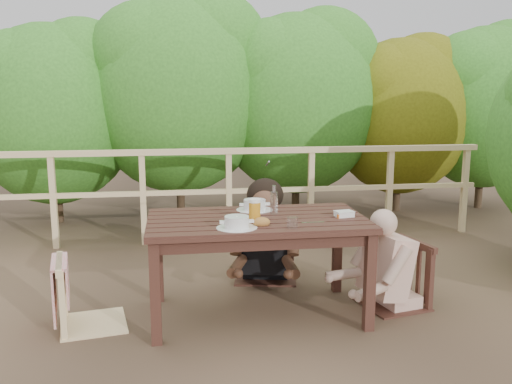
{
  "coord_description": "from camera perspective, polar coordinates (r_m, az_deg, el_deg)",
  "views": [
    {
      "loc": [
        -0.57,
        -3.72,
        1.61
      ],
      "look_at": [
        0.0,
        0.05,
        0.9
      ],
      "focal_mm": 38.45,
      "sensor_mm": 36.0,
      "label": 1
    }
  ],
  "objects": [
    {
      "name": "bottle",
      "position": [
        3.96,
        1.89,
        -0.95
      ],
      "size": [
        0.05,
        0.05,
        0.23
      ],
      "primitive_type": "cylinder",
      "color": "silver",
      "rests_on": "table"
    },
    {
      "name": "butter_tub",
      "position": [
        3.95,
        9.16,
        -2.35
      ],
      "size": [
        0.14,
        0.11,
        0.06
      ],
      "primitive_type": "cube",
      "rotation": [
        0.0,
        0.0,
        0.18
      ],
      "color": "white",
      "rests_on": "table"
    },
    {
      "name": "bread_roll",
      "position": [
        3.66,
        0.59,
        -3.16
      ],
      "size": [
        0.12,
        0.09,
        0.07
      ],
      "primitive_type": "ellipsoid",
      "color": "#B28230",
      "rests_on": "table"
    },
    {
      "name": "soup_near",
      "position": [
        3.59,
        -2.02,
        -3.24
      ],
      "size": [
        0.27,
        0.27,
        0.09
      ],
      "primitive_type": "cylinder",
      "color": "silver",
      "rests_on": "table"
    },
    {
      "name": "table",
      "position": [
        3.97,
        0.11,
        -7.89
      ],
      "size": [
        1.53,
        0.86,
        0.71
      ],
      "primitive_type": "cube",
      "color": "#361D16",
      "rests_on": "ground"
    },
    {
      "name": "soup_far",
      "position": [
        4.13,
        -0.14,
        -1.42
      ],
      "size": [
        0.28,
        0.28,
        0.09
      ],
      "primitive_type": "cylinder",
      "color": "white",
      "rests_on": "table"
    },
    {
      "name": "diner_right",
      "position": [
        4.21,
        14.62,
        -3.39
      ],
      "size": [
        0.71,
        0.62,
        1.24
      ],
      "primitive_type": null,
      "rotation": [
        0.0,
        0.0,
        1.79
      ],
      "color": "#D4A491",
      "rests_on": "ground"
    },
    {
      "name": "railing",
      "position": [
        5.86,
        -2.83,
        -0.35
      ],
      "size": [
        5.6,
        0.1,
        1.01
      ],
      "primitive_type": "cube",
      "color": "#DDBE88",
      "rests_on": "ground"
    },
    {
      "name": "woman",
      "position": [
        4.69,
        1.01,
        -0.86
      ],
      "size": [
        0.67,
        0.77,
        1.36
      ],
      "primitive_type": null,
      "rotation": [
        0.0,
        0.0,
        2.95
      ],
      "color": "black",
      "rests_on": "ground"
    },
    {
      "name": "chair_right",
      "position": [
        4.24,
        14.15,
        -5.51
      ],
      "size": [
        0.55,
        0.55,
        0.92
      ],
      "primitive_type": "cube",
      "rotation": [
        0.0,
        0.0,
        -1.35
      ],
      "color": "#361D16",
      "rests_on": "ground"
    },
    {
      "name": "chair_far",
      "position": [
        4.71,
        1.04,
        -2.82
      ],
      "size": [
        0.61,
        0.61,
        1.04
      ],
      "primitive_type": "cube",
      "rotation": [
        0.0,
        0.0,
        -0.19
      ],
      "color": "#361D16",
      "rests_on": "ground"
    },
    {
      "name": "beer_glass",
      "position": [
        3.79,
        -0.14,
        -1.96
      ],
      "size": [
        0.08,
        0.08,
        0.16
      ],
      "primitive_type": "cylinder",
      "color": "orange",
      "rests_on": "table"
    },
    {
      "name": "chair_left",
      "position": [
        3.94,
        -16.88,
        -6.93
      ],
      "size": [
        0.53,
        0.53,
        0.92
      ],
      "primitive_type": "cube",
      "rotation": [
        0.0,
        0.0,
        1.74
      ],
      "color": "#DDBE88",
      "rests_on": "ground"
    },
    {
      "name": "tumbler",
      "position": [
        3.6,
        3.8,
        -3.3
      ],
      "size": [
        0.07,
        0.07,
        0.08
      ],
      "primitive_type": "cylinder",
      "color": "silver",
      "rests_on": "table"
    },
    {
      "name": "ground",
      "position": [
        4.1,
        0.11,
        -12.6
      ],
      "size": [
        60.0,
        60.0,
        0.0
      ],
      "primitive_type": "plane",
      "color": "brown",
      "rests_on": "ground"
    },
    {
      "name": "hedge_row",
      "position": [
        7.0,
        -0.61,
        12.91
      ],
      "size": [
        6.6,
        1.6,
        3.8
      ],
      "primitive_type": null,
      "color": "#316E20",
      "rests_on": "ground"
    }
  ]
}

